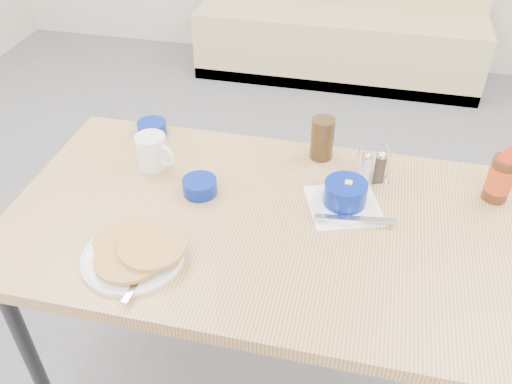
% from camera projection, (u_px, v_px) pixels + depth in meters
% --- Properties ---
extents(booth_bench, '(1.90, 0.56, 1.22)m').
position_uv_depth(booth_bench, '(340.00, 23.00, 3.68)').
color(booth_bench, tan).
rests_on(booth_bench, ground).
extents(dining_table, '(1.40, 0.80, 0.76)m').
position_uv_depth(dining_table, '(259.00, 234.00, 1.53)').
color(dining_table, tan).
rests_on(dining_table, ground).
extents(pancake_plate, '(0.27, 0.28, 0.05)m').
position_uv_depth(pancake_plate, '(135.00, 252.00, 1.36)').
color(pancake_plate, white).
rests_on(pancake_plate, dining_table).
extents(coffee_mug, '(0.13, 0.09, 0.11)m').
position_uv_depth(coffee_mug, '(153.00, 151.00, 1.65)').
color(coffee_mug, white).
rests_on(coffee_mug, dining_table).
extents(grits_setting, '(0.27, 0.25, 0.08)m').
position_uv_depth(grits_setting, '(345.00, 197.00, 1.51)').
color(grits_setting, white).
rests_on(grits_setting, dining_table).
extents(creamer_bowl, '(0.10, 0.10, 0.04)m').
position_uv_depth(creamer_bowl, '(152.00, 128.00, 1.81)').
color(creamer_bowl, navy).
rests_on(creamer_bowl, dining_table).
extents(butter_bowl, '(0.10, 0.10, 0.05)m').
position_uv_depth(butter_bowl, '(200.00, 187.00, 1.57)').
color(butter_bowl, navy).
rests_on(butter_bowl, dining_table).
extents(amber_tumbler, '(0.07, 0.07, 0.14)m').
position_uv_depth(amber_tumbler, '(322.00, 139.00, 1.68)').
color(amber_tumbler, '#352411').
rests_on(amber_tumbler, dining_table).
extents(condiment_caddy, '(0.11, 0.09, 0.12)m').
position_uv_depth(condiment_caddy, '(373.00, 169.00, 1.60)').
color(condiment_caddy, silver).
rests_on(condiment_caddy, dining_table).
extents(syrup_bottle, '(0.07, 0.07, 0.19)m').
position_uv_depth(syrup_bottle, '(501.00, 176.00, 1.51)').
color(syrup_bottle, '#47230F').
rests_on(syrup_bottle, dining_table).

